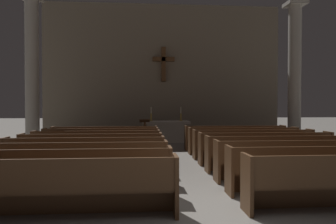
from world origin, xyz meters
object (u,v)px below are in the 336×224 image
(pew_left_row_6, at_px, (97,145))
(pew_right_row_7, at_px, (243,140))
(pew_right_row_6, at_px, (253,144))
(pew_right_row_8, at_px, (235,137))
(pew_right_row_3, at_px, (300,160))
(column_right_second, at_px, (295,75))
(pew_left_row_7, at_px, (101,142))
(candlestick_left, at_px, (151,117))
(pew_left_row_5, at_px, (92,150))
(candlestick_right, at_px, (181,116))
(pew_left_row_2, at_px, (65,173))
(altar, at_px, (166,131))
(lectern, at_px, (145,133))
(pew_right_row_4, at_px, (281,153))
(pew_right_row_2, at_px, (326,169))
(pew_left_row_3, at_px, (77,163))
(pew_left_row_8, at_px, (105,138))
(pew_left_row_1, at_px, (49,188))
(column_left_second, at_px, (32,73))
(pew_right_row_5, at_px, (265,148))
(pew_left_row_4, at_px, (85,156))

(pew_left_row_6, relative_size, pew_right_row_7, 1.00)
(pew_right_row_6, height_order, pew_right_row_8, same)
(pew_right_row_3, height_order, column_right_second, column_right_second)
(pew_right_row_8, relative_size, column_right_second, 0.62)
(pew_left_row_7, bearing_deg, candlestick_left, 63.62)
(pew_right_row_8, height_order, column_right_second, column_right_second)
(pew_left_row_5, xyz_separation_m, pew_right_row_3, (5.05, -2.09, 0.00))
(pew_right_row_8, xyz_separation_m, candlestick_right, (-1.82, 2.63, 0.74))
(pew_left_row_2, bearing_deg, pew_left_row_6, 90.00)
(pew_left_row_6, bearing_deg, column_right_second, 24.62)
(altar, bearing_deg, lectern, -129.99)
(pew_left_row_5, distance_m, pew_right_row_4, 5.16)
(pew_left_row_2, bearing_deg, candlestick_right, 70.11)
(pew_right_row_2, distance_m, pew_right_row_3, 1.05)
(pew_right_row_6, bearing_deg, pew_left_row_3, -148.12)
(pew_left_row_3, relative_size, lectern, 3.43)
(pew_left_row_8, distance_m, pew_right_row_7, 5.16)
(pew_left_row_1, relative_size, pew_left_row_2, 1.00)
(pew_right_row_3, bearing_deg, pew_right_row_2, -90.00)
(pew_left_row_7, xyz_separation_m, pew_right_row_3, (5.05, -4.19, 0.00))
(candlestick_left, bearing_deg, candlestick_right, 0.00)
(pew_right_row_4, bearing_deg, pew_right_row_2, -90.00)
(pew_right_row_4, bearing_deg, pew_right_row_3, -90.00)
(pew_left_row_2, bearing_deg, altar, 74.19)
(pew_right_row_2, xyz_separation_m, pew_right_row_4, (0.00, 2.09, 0.00))
(pew_left_row_2, relative_size, column_left_second, 0.62)
(pew_left_row_3, height_order, candlestick_left, candlestick_left)
(column_left_second, distance_m, column_right_second, 11.54)
(pew_right_row_4, bearing_deg, pew_right_row_8, 90.00)
(pew_left_row_3, distance_m, pew_left_row_5, 2.09)
(pew_right_row_4, bearing_deg, pew_right_row_7, 90.00)
(lectern, bearing_deg, pew_right_row_4, -57.86)
(pew_left_row_5, xyz_separation_m, pew_right_row_8, (5.05, 3.14, 0.00))
(pew_right_row_5, distance_m, pew_right_row_7, 2.09)
(pew_left_row_7, bearing_deg, pew_left_row_2, -90.00)
(pew_right_row_2, xyz_separation_m, pew_right_row_8, (0.00, 6.28, 0.00))
(pew_left_row_1, distance_m, pew_right_row_5, 6.56)
(pew_left_row_5, bearing_deg, pew_right_row_3, -22.52)
(pew_left_row_7, bearing_deg, pew_left_row_6, -90.00)
(pew_left_row_1, distance_m, pew_left_row_2, 1.05)
(pew_left_row_4, relative_size, column_left_second, 0.62)
(pew_left_row_6, bearing_deg, lectern, 66.71)
(pew_right_row_6, bearing_deg, altar, 118.11)
(pew_left_row_2, bearing_deg, column_right_second, 43.93)
(pew_right_row_4, height_order, pew_right_row_5, same)
(pew_right_row_4, bearing_deg, pew_right_row_6, 90.00)
(pew_right_row_5, height_order, lectern, lectern)
(column_left_second, relative_size, lectern, 5.54)
(pew_right_row_4, bearing_deg, pew_left_row_6, 157.48)
(pew_right_row_7, xyz_separation_m, column_left_second, (-8.29, 2.75, 2.63))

